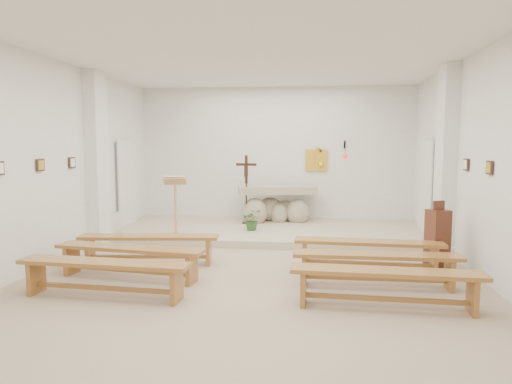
# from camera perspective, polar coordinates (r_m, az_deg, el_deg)

# --- Properties ---
(ground) EXTENTS (7.00, 10.00, 0.00)m
(ground) POSITION_cam_1_polar(r_m,az_deg,el_deg) (7.11, -0.70, -10.83)
(ground) COLOR tan
(ground) RESTS_ON ground
(wall_left) EXTENTS (0.02, 10.00, 3.50)m
(wall_left) POSITION_cam_1_polar(r_m,az_deg,el_deg) (8.04, -26.24, 3.19)
(wall_left) COLOR white
(wall_left) RESTS_ON ground
(wall_right) EXTENTS (0.02, 10.00, 3.50)m
(wall_right) POSITION_cam_1_polar(r_m,az_deg,el_deg) (7.24, 27.86, 2.86)
(wall_right) COLOR white
(wall_right) RESTS_ON ground
(wall_back) EXTENTS (7.00, 0.02, 3.50)m
(wall_back) POSITION_cam_1_polar(r_m,az_deg,el_deg) (11.78, 2.42, 4.51)
(wall_back) COLOR white
(wall_back) RESTS_ON ground
(ceiling) EXTENTS (7.00, 10.00, 0.02)m
(ceiling) POSITION_cam_1_polar(r_m,az_deg,el_deg) (6.95, -0.74, 17.88)
(ceiling) COLOR silver
(ceiling) RESTS_ON wall_back
(sanctuary_platform) EXTENTS (6.98, 3.00, 0.15)m
(sanctuary_platform) POSITION_cam_1_polar(r_m,az_deg,el_deg) (10.48, 1.77, -4.90)
(sanctuary_platform) COLOR #C3B796
(sanctuary_platform) RESTS_ON ground
(pilaster_left) EXTENTS (0.26, 0.55, 3.50)m
(pilaster_left) POSITION_cam_1_polar(r_m,az_deg,el_deg) (9.73, -19.24, 3.86)
(pilaster_left) COLOR white
(pilaster_left) RESTS_ON ground
(pilaster_right) EXTENTS (0.26, 0.55, 3.50)m
(pilaster_right) POSITION_cam_1_polar(r_m,az_deg,el_deg) (9.10, 22.63, 3.60)
(pilaster_right) COLOR white
(pilaster_right) RESTS_ON ground
(gold_wall_relief) EXTENTS (0.55, 0.04, 0.55)m
(gold_wall_relief) POSITION_cam_1_polar(r_m,az_deg,el_deg) (11.72, 7.55, 3.97)
(gold_wall_relief) COLOR gold
(gold_wall_relief) RESTS_ON wall_back
(sanctuary_lamp) EXTENTS (0.11, 0.36, 0.44)m
(sanctuary_lamp) POSITION_cam_1_polar(r_m,az_deg,el_deg) (11.49, 11.08, 4.66)
(sanctuary_lamp) COLOR black
(sanctuary_lamp) RESTS_ON wall_back
(station_frame_left_mid) EXTENTS (0.03, 0.20, 0.20)m
(station_frame_left_mid) POSITION_cam_1_polar(r_m,az_deg,el_deg) (8.20, -25.36, 3.06)
(station_frame_left_mid) COLOR #392219
(station_frame_left_mid) RESTS_ON wall_left
(station_frame_left_rear) EXTENTS (0.03, 0.20, 0.20)m
(station_frame_left_rear) POSITION_cam_1_polar(r_m,az_deg,el_deg) (9.07, -22.01, 3.43)
(station_frame_left_rear) COLOR #392219
(station_frame_left_rear) RESTS_ON wall_left
(station_frame_right_mid) EXTENTS (0.03, 0.20, 0.20)m
(station_frame_right_mid) POSITION_cam_1_polar(r_m,az_deg,el_deg) (7.42, 27.15, 2.73)
(station_frame_right_mid) COLOR #392219
(station_frame_right_mid) RESTS_ON wall_right
(station_frame_right_rear) EXTENTS (0.03, 0.20, 0.20)m
(station_frame_right_rear) POSITION_cam_1_polar(r_m,az_deg,el_deg) (8.37, 24.77, 3.14)
(station_frame_right_rear) COLOR #392219
(station_frame_right_rear) RESTS_ON wall_right
(radiator_left) EXTENTS (0.10, 0.85, 0.52)m
(radiator_left) POSITION_cam_1_polar(r_m,az_deg,el_deg) (10.54, -17.59, -4.04)
(radiator_left) COLOR silver
(radiator_left) RESTS_ON ground
(radiator_right) EXTENTS (0.10, 0.85, 0.52)m
(radiator_right) POSITION_cam_1_polar(r_m,az_deg,el_deg) (9.95, 21.51, -4.77)
(radiator_right) COLOR silver
(radiator_right) RESTS_ON ground
(altar) EXTENTS (1.99, 1.08, 0.97)m
(altar) POSITION_cam_1_polar(r_m,az_deg,el_deg) (11.28, 2.50, -1.82)
(altar) COLOR #C1B593
(altar) RESTS_ON sanctuary_platform
(lectern) EXTENTS (0.52, 0.47, 1.27)m
(lectern) POSITION_cam_1_polar(r_m,az_deg,el_deg) (9.64, -10.04, -1.73)
(lectern) COLOR tan
(lectern) RESTS_ON sanctuary_platform
(crucifix_stand) EXTENTS (0.50, 0.22, 1.64)m
(crucifix_stand) POSITION_cam_1_polar(r_m,az_deg,el_deg) (10.91, -1.22, 0.98)
(crucifix_stand) COLOR #391C12
(crucifix_stand) RESTS_ON sanctuary_platform
(potted_plant) EXTENTS (0.49, 0.45, 0.47)m
(potted_plant) POSITION_cam_1_polar(r_m,az_deg,el_deg) (10.14, -0.46, -3.48)
(potted_plant) COLOR #285421
(potted_plant) RESTS_ON sanctuary_platform
(donation_pedestal) EXTENTS (0.40, 0.40, 1.14)m
(donation_pedestal) POSITION_cam_1_polar(r_m,az_deg,el_deg) (8.14, 21.72, -5.46)
(donation_pedestal) COLOR #502416
(donation_pedestal) RESTS_ON ground
(bench_left_front) EXTENTS (2.40, 0.63, 0.50)m
(bench_left_front) POSITION_cam_1_polar(r_m,az_deg,el_deg) (8.08, -13.22, -6.17)
(bench_left_front) COLOR #9E652E
(bench_left_front) RESTS_ON ground
(bench_right_front) EXTENTS (2.39, 0.49, 0.50)m
(bench_right_front) POSITION_cam_1_polar(r_m,az_deg,el_deg) (7.67, 13.86, -6.84)
(bench_right_front) COLOR #9E652E
(bench_right_front) RESTS_ON ground
(bench_left_second) EXTENTS (2.40, 0.70, 0.50)m
(bench_left_second) POSITION_cam_1_polar(r_m,az_deg,el_deg) (7.29, -15.56, -7.56)
(bench_left_second) COLOR #9E652E
(bench_left_second) RESTS_ON ground
(bench_right_second) EXTENTS (2.37, 0.39, 0.50)m
(bench_right_second) POSITION_cam_1_polar(r_m,az_deg,el_deg) (6.84, 14.76, -8.45)
(bench_right_second) COLOR #9E652E
(bench_right_second) RESTS_ON ground
(bench_left_third) EXTENTS (2.39, 0.54, 0.50)m
(bench_left_third) POSITION_cam_1_polar(r_m,az_deg,el_deg) (6.52, -18.47, -9.26)
(bench_left_third) COLOR #9E652E
(bench_left_third) RESTS_ON ground
(bench_right_third) EXTENTS (2.39, 0.48, 0.50)m
(bench_right_third) POSITION_cam_1_polar(r_m,az_deg,el_deg) (6.01, 15.93, -10.50)
(bench_right_third) COLOR #9E652E
(bench_right_third) RESTS_ON ground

